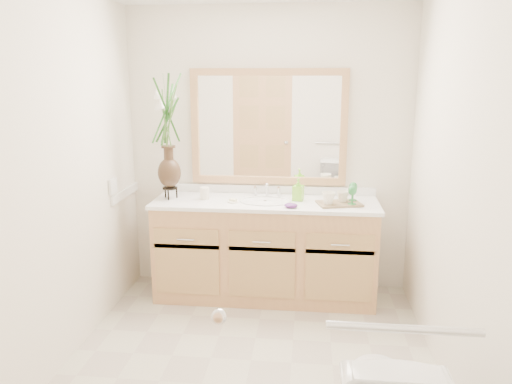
# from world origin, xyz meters

# --- Properties ---
(floor) EXTENTS (2.60, 2.60, 0.00)m
(floor) POSITION_xyz_m (0.00, 0.00, 0.00)
(floor) COLOR beige
(floor) RESTS_ON ground
(wall_back) EXTENTS (2.40, 0.02, 2.40)m
(wall_back) POSITION_xyz_m (0.00, 1.30, 1.20)
(wall_back) COLOR white
(wall_back) RESTS_ON floor
(wall_front) EXTENTS (2.40, 0.02, 2.40)m
(wall_front) POSITION_xyz_m (0.00, -1.30, 1.20)
(wall_front) COLOR white
(wall_front) RESTS_ON floor
(wall_left) EXTENTS (0.02, 2.60, 2.40)m
(wall_left) POSITION_xyz_m (-1.20, 0.00, 1.20)
(wall_left) COLOR white
(wall_left) RESTS_ON floor
(wall_right) EXTENTS (0.02, 2.60, 2.40)m
(wall_right) POSITION_xyz_m (1.20, 0.00, 1.20)
(wall_right) COLOR white
(wall_right) RESTS_ON floor
(vanity) EXTENTS (1.80, 0.55, 0.80)m
(vanity) POSITION_xyz_m (0.00, 1.01, 0.40)
(vanity) COLOR tan
(vanity) RESTS_ON floor
(counter) EXTENTS (1.84, 0.57, 0.03)m
(counter) POSITION_xyz_m (0.00, 1.01, 0.82)
(counter) COLOR white
(counter) RESTS_ON vanity
(sink) EXTENTS (0.38, 0.34, 0.23)m
(sink) POSITION_xyz_m (0.00, 1.00, 0.78)
(sink) COLOR white
(sink) RESTS_ON counter
(mirror) EXTENTS (1.32, 0.04, 0.97)m
(mirror) POSITION_xyz_m (0.00, 1.28, 1.41)
(mirror) COLOR white
(mirror) RESTS_ON wall_back
(switch_plate) EXTENTS (0.02, 0.12, 0.12)m
(switch_plate) POSITION_xyz_m (-1.19, 0.76, 0.98)
(switch_plate) COLOR white
(switch_plate) RESTS_ON wall_left
(door) EXTENTS (0.80, 0.03, 2.00)m
(door) POSITION_xyz_m (-0.30, -1.29, 1.00)
(door) COLOR tan
(door) RESTS_ON floor
(grab_bar) EXTENTS (0.55, 0.03, 0.03)m
(grab_bar) POSITION_xyz_m (0.70, -1.27, 0.95)
(grab_bar) COLOR silver
(grab_bar) RESTS_ON wall_front
(flower_vase) EXTENTS (0.22, 0.22, 0.92)m
(flower_vase) POSITION_xyz_m (-0.80, 1.01, 1.45)
(flower_vase) COLOR black
(flower_vase) RESTS_ON counter
(tumbler) EXTENTS (0.08, 0.08, 0.10)m
(tumbler) POSITION_xyz_m (-0.51, 1.03, 0.88)
(tumbler) COLOR white
(tumbler) RESTS_ON counter
(soap_dish) EXTENTS (0.09, 0.09, 0.03)m
(soap_dish) POSITION_xyz_m (-0.26, 0.94, 0.84)
(soap_dish) COLOR white
(soap_dish) RESTS_ON counter
(soap_bottle) EXTENTS (0.09, 0.09, 0.17)m
(soap_bottle) POSITION_xyz_m (0.27, 1.06, 0.91)
(soap_bottle) COLOR #81DB33
(soap_bottle) RESTS_ON counter
(purple_dish) EXTENTS (0.11, 0.08, 0.04)m
(purple_dish) POSITION_xyz_m (0.22, 0.82, 0.85)
(purple_dish) COLOR #55246C
(purple_dish) RESTS_ON counter
(tray) EXTENTS (0.38, 0.31, 0.02)m
(tray) POSITION_xyz_m (0.60, 0.96, 0.84)
(tray) COLOR brown
(tray) RESTS_ON counter
(mug_left) EXTENTS (0.13, 0.13, 0.10)m
(mug_left) POSITION_xyz_m (0.51, 0.90, 0.90)
(mug_left) COLOR white
(mug_left) RESTS_ON tray
(mug_right) EXTENTS (0.13, 0.13, 0.09)m
(mug_right) POSITION_xyz_m (0.62, 0.98, 0.89)
(mug_right) COLOR white
(mug_right) RESTS_ON tray
(goblet_front) EXTENTS (0.07, 0.07, 0.15)m
(goblet_front) POSITION_xyz_m (0.69, 0.92, 0.95)
(goblet_front) COLOR #287936
(goblet_front) RESTS_ON tray
(goblet_back) EXTENTS (0.07, 0.07, 0.15)m
(goblet_back) POSITION_xyz_m (0.71, 1.04, 0.95)
(goblet_back) COLOR #287936
(goblet_back) RESTS_ON tray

